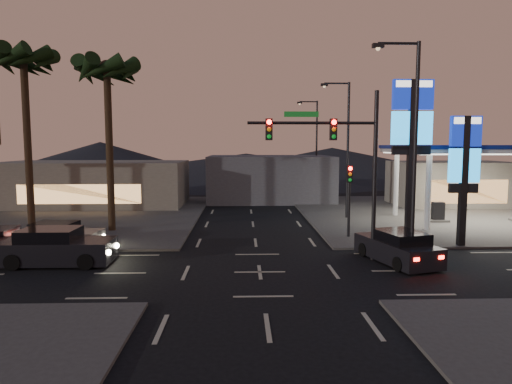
{
  "coord_description": "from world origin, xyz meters",
  "views": [
    {
      "loc": [
        -0.77,
        -19.25,
        5.49
      ],
      "look_at": [
        -0.01,
        4.77,
        3.0
      ],
      "focal_mm": 32.0,
      "sensor_mm": 36.0,
      "label": 1
    }
  ],
  "objects_px": {
    "traffic_signal_mast": "(338,150)",
    "suv_station": "(398,248)",
    "gas_station": "(483,151)",
    "pylon_sign_short": "(464,161)",
    "car_lane_b_front": "(59,236)",
    "pylon_sign_tall": "(412,128)",
    "car_lane_a_front": "(56,248)"
  },
  "relations": [
    {
      "from": "traffic_signal_mast",
      "to": "suv_station",
      "type": "distance_m",
      "value": 5.32
    },
    {
      "from": "gas_station",
      "to": "traffic_signal_mast",
      "type": "distance_m",
      "value": 15.82
    },
    {
      "from": "traffic_signal_mast",
      "to": "pylon_sign_short",
      "type": "bearing_deg",
      "value": 19.13
    },
    {
      "from": "pylon_sign_short",
      "to": "suv_station",
      "type": "height_order",
      "value": "pylon_sign_short"
    },
    {
      "from": "gas_station",
      "to": "car_lane_b_front",
      "type": "bearing_deg",
      "value": -164.92
    },
    {
      "from": "pylon_sign_tall",
      "to": "car_lane_a_front",
      "type": "relative_size",
      "value": 1.74
    },
    {
      "from": "traffic_signal_mast",
      "to": "car_lane_b_front",
      "type": "height_order",
      "value": "traffic_signal_mast"
    },
    {
      "from": "pylon_sign_short",
      "to": "traffic_signal_mast",
      "type": "xyz_separation_m",
      "value": [
        -7.24,
        -2.51,
        0.57
      ]
    },
    {
      "from": "traffic_signal_mast",
      "to": "suv_station",
      "type": "bearing_deg",
      "value": -10.93
    },
    {
      "from": "pylon_sign_tall",
      "to": "pylon_sign_short",
      "type": "xyz_separation_m",
      "value": [
        2.5,
        -1.0,
        -1.74
      ]
    },
    {
      "from": "pylon_sign_tall",
      "to": "traffic_signal_mast",
      "type": "height_order",
      "value": "pylon_sign_tall"
    },
    {
      "from": "car_lane_a_front",
      "to": "car_lane_b_front",
      "type": "height_order",
      "value": "car_lane_a_front"
    },
    {
      "from": "pylon_sign_tall",
      "to": "traffic_signal_mast",
      "type": "xyz_separation_m",
      "value": [
        -4.74,
        -3.51,
        -1.17
      ]
    },
    {
      "from": "pylon_sign_tall",
      "to": "suv_station",
      "type": "height_order",
      "value": "pylon_sign_tall"
    },
    {
      "from": "pylon_sign_short",
      "to": "car_lane_a_front",
      "type": "xyz_separation_m",
      "value": [
        -20.32,
        -2.89,
        -3.88
      ]
    },
    {
      "from": "traffic_signal_mast",
      "to": "pylon_sign_tall",
      "type": "bearing_deg",
      "value": 36.52
    },
    {
      "from": "car_lane_b_front",
      "to": "traffic_signal_mast",
      "type": "bearing_deg",
      "value": -11.45
    },
    {
      "from": "traffic_signal_mast",
      "to": "car_lane_a_front",
      "type": "relative_size",
      "value": 1.55
    },
    {
      "from": "car_lane_b_front",
      "to": "suv_station",
      "type": "relative_size",
      "value": 0.91
    },
    {
      "from": "gas_station",
      "to": "pylon_sign_tall",
      "type": "relative_size",
      "value": 1.36
    },
    {
      "from": "traffic_signal_mast",
      "to": "car_lane_a_front",
      "type": "xyz_separation_m",
      "value": [
        -13.08,
        -0.38,
        -4.45
      ]
    },
    {
      "from": "traffic_signal_mast",
      "to": "suv_station",
      "type": "height_order",
      "value": "traffic_signal_mast"
    },
    {
      "from": "pylon_sign_tall",
      "to": "car_lane_b_front",
      "type": "relative_size",
      "value": 2.01
    },
    {
      "from": "car_lane_a_front",
      "to": "suv_station",
      "type": "height_order",
      "value": "car_lane_a_front"
    },
    {
      "from": "pylon_sign_short",
      "to": "suv_station",
      "type": "relative_size",
      "value": 1.43
    },
    {
      "from": "traffic_signal_mast",
      "to": "car_lane_b_front",
      "type": "bearing_deg",
      "value": 168.55
    },
    {
      "from": "car_lane_b_front",
      "to": "suv_station",
      "type": "height_order",
      "value": "suv_station"
    },
    {
      "from": "pylon_sign_short",
      "to": "traffic_signal_mast",
      "type": "distance_m",
      "value": 7.69
    },
    {
      "from": "gas_station",
      "to": "traffic_signal_mast",
      "type": "height_order",
      "value": "traffic_signal_mast"
    },
    {
      "from": "car_lane_a_front",
      "to": "car_lane_b_front",
      "type": "relative_size",
      "value": 1.15
    },
    {
      "from": "gas_station",
      "to": "pylon_sign_short",
      "type": "distance_m",
      "value": 9.02
    },
    {
      "from": "suv_station",
      "to": "pylon_sign_tall",
      "type": "bearing_deg",
      "value": 63.93
    }
  ]
}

